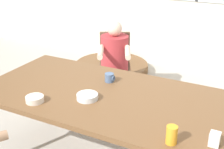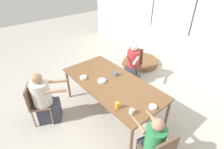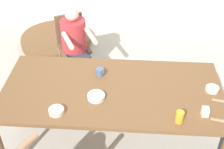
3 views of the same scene
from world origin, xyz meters
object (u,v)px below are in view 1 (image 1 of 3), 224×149
person_man_teal_shirt (114,69)px  bowl_fruit (35,99)px  chair_for_man_teal_shirt (115,60)px  milk_carton_small (215,139)px  juice_glass (172,135)px  bowl_white_shallow (87,97)px  coffee_mug (110,78)px  folded_table_stack (111,68)px

person_man_teal_shirt → bowl_fruit: (0.11, -1.55, 0.34)m
chair_for_man_teal_shirt → milk_carton_small: milk_carton_small is taller
juice_glass → milk_carton_small: bearing=22.0°
person_man_teal_shirt → juice_glass: size_ratio=9.02×
bowl_white_shallow → bowl_fruit: bowl_fruit is taller
chair_for_man_teal_shirt → bowl_white_shallow: (0.51, -1.49, 0.29)m
juice_glass → chair_for_man_teal_shirt: bearing=125.9°
milk_carton_small → bowl_white_shallow: milk_carton_small is taller
person_man_teal_shirt → coffee_mug: person_man_teal_shirt is taller
coffee_mug → folded_table_stack: bearing=117.0°
person_man_teal_shirt → bowl_white_shallow: 1.44m
coffee_mug → bowl_fruit: (-0.33, -0.59, -0.01)m
juice_glass → bowl_fruit: 1.08m
chair_for_man_teal_shirt → milk_carton_small: bearing=106.3°
folded_table_stack → milk_carton_small: bearing=-50.9°
milk_carton_small → folded_table_stack: (-1.91, 2.36, -0.75)m
bowl_white_shallow → bowl_fruit: (-0.33, -0.22, 0.00)m
coffee_mug → milk_carton_small: milk_carton_small is taller
juice_glass → bowl_fruit: juice_glass is taller
person_man_teal_shirt → milk_carton_small: bearing=107.6°
juice_glass → milk_carton_small: (0.24, 0.10, -0.01)m
person_man_teal_shirt → milk_carton_small: (1.43, -1.49, 0.36)m
chair_for_man_teal_shirt → bowl_white_shallow: size_ratio=5.20×
bowl_white_shallow → bowl_fruit: bearing=-146.6°
coffee_mug → juice_glass: (0.75, -0.63, 0.02)m
chair_for_man_teal_shirt → folded_table_stack: (-0.41, 0.71, -0.44)m
juice_glass → bowl_fruit: size_ratio=0.85×
juice_glass → person_man_teal_shirt: bearing=126.8°
juice_glass → bowl_white_shallow: juice_glass is taller
chair_for_man_teal_shirt → person_man_teal_shirt: person_man_teal_shirt is taller
juice_glass → folded_table_stack: 3.07m
coffee_mug → juice_glass: juice_glass is taller
coffee_mug → milk_carton_small: size_ratio=0.97×
milk_carton_small → bowl_fruit: 1.32m
juice_glass → milk_carton_small: juice_glass is taller
chair_for_man_teal_shirt → folded_table_stack: bearing=-85.6°
chair_for_man_teal_shirt → bowl_fruit: size_ratio=6.23×
folded_table_stack → chair_for_man_teal_shirt: bearing=-59.6°
bowl_fruit → folded_table_stack: bowl_fruit is taller
bowl_fruit → juice_glass: bearing=-1.9°
chair_for_man_teal_shirt → folded_table_stack: size_ratio=0.75×
chair_for_man_teal_shirt → person_man_teal_shirt: (0.07, -0.15, -0.05)m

